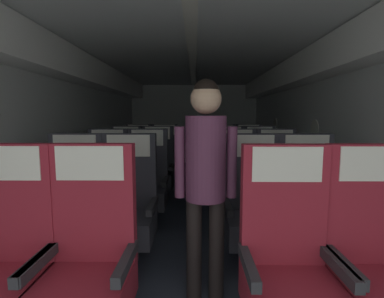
# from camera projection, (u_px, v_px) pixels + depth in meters

# --- Properties ---
(ground) EXTENTS (3.71, 8.26, 0.02)m
(ground) POSITION_uv_depth(u_px,v_px,m) (192.00, 208.00, 4.11)
(ground) COLOR #2D3342
(fuselage_shell) EXTENTS (3.59, 7.91, 2.22)m
(fuselage_shell) POSITION_uv_depth(u_px,v_px,m) (193.00, 97.00, 4.20)
(fuselage_shell) COLOR silver
(fuselage_shell) RESTS_ON ground
(seat_a_left_window) EXTENTS (0.52, 0.50, 1.16)m
(seat_a_left_window) POSITION_uv_depth(u_px,v_px,m) (4.00, 264.00, 1.61)
(seat_a_left_window) COLOR #38383D
(seat_a_left_window) RESTS_ON ground
(seat_a_left_aisle) EXTENTS (0.52, 0.50, 1.16)m
(seat_a_left_aisle) POSITION_uv_depth(u_px,v_px,m) (88.00, 264.00, 1.61)
(seat_a_left_aisle) COLOR #38383D
(seat_a_left_aisle) RESTS_ON ground
(seat_a_right_aisle) EXTENTS (0.52, 0.50, 1.16)m
(seat_a_right_aisle) POSITION_uv_depth(u_px,v_px,m) (377.00, 266.00, 1.59)
(seat_a_right_aisle) COLOR #38383D
(seat_a_right_aisle) RESTS_ON ground
(seat_a_right_window) EXTENTS (0.52, 0.50, 1.16)m
(seat_a_right_window) POSITION_uv_depth(u_px,v_px,m) (288.00, 268.00, 1.57)
(seat_a_right_window) COLOR #38383D
(seat_a_right_window) RESTS_ON ground
(seat_b_left_window) EXTENTS (0.52, 0.50, 1.16)m
(seat_b_left_window) POSITION_uv_depth(u_px,v_px,m) (74.00, 209.00, 2.57)
(seat_b_left_window) COLOR #38383D
(seat_b_left_window) RESTS_ON ground
(seat_b_left_aisle) EXTENTS (0.52, 0.50, 1.16)m
(seat_b_left_aisle) POSITION_uv_depth(u_px,v_px,m) (128.00, 209.00, 2.57)
(seat_b_left_aisle) COLOR #38383D
(seat_b_left_aisle) RESTS_ON ground
(seat_b_right_aisle) EXTENTS (0.52, 0.50, 1.16)m
(seat_b_right_aisle) POSITION_uv_depth(u_px,v_px,m) (308.00, 210.00, 2.54)
(seat_b_right_aisle) COLOR #38383D
(seat_b_right_aisle) RESTS_ON ground
(seat_b_right_window) EXTENTS (0.52, 0.50, 1.16)m
(seat_b_right_window) POSITION_uv_depth(u_px,v_px,m) (253.00, 210.00, 2.55)
(seat_b_right_window) COLOR #38383D
(seat_b_right_window) RESTS_ON ground
(seat_c_left_window) EXTENTS (0.52, 0.50, 1.16)m
(seat_c_left_window) POSITION_uv_depth(u_px,v_px,m) (107.00, 184.00, 3.52)
(seat_c_left_window) COLOR #38383D
(seat_c_left_window) RESTS_ON ground
(seat_c_left_aisle) EXTENTS (0.52, 0.50, 1.16)m
(seat_c_left_aisle) POSITION_uv_depth(u_px,v_px,m) (147.00, 184.00, 3.50)
(seat_c_left_aisle) COLOR #38383D
(seat_c_left_aisle) RESTS_ON ground
(seat_c_right_aisle) EXTENTS (0.52, 0.50, 1.16)m
(seat_c_right_aisle) POSITION_uv_depth(u_px,v_px,m) (277.00, 184.00, 3.51)
(seat_c_right_aisle) COLOR #38383D
(seat_c_right_aisle) RESTS_ON ground
(seat_c_right_window) EXTENTS (0.52, 0.50, 1.16)m
(seat_c_right_window) POSITION_uv_depth(u_px,v_px,m) (237.00, 184.00, 3.52)
(seat_c_right_window) COLOR #38383D
(seat_c_right_window) RESTS_ON ground
(seat_d_left_window) EXTENTS (0.52, 0.50, 1.16)m
(seat_d_left_window) POSITION_uv_depth(u_px,v_px,m) (126.00, 169.00, 4.47)
(seat_d_left_window) COLOR #38383D
(seat_d_left_window) RESTS_ON ground
(seat_d_left_aisle) EXTENTS (0.52, 0.50, 1.16)m
(seat_d_left_aisle) POSITION_uv_depth(u_px,v_px,m) (157.00, 169.00, 4.47)
(seat_d_left_aisle) COLOR #38383D
(seat_d_left_aisle) RESTS_ON ground
(seat_d_right_aisle) EXTENTS (0.52, 0.50, 1.16)m
(seat_d_right_aisle) POSITION_uv_depth(u_px,v_px,m) (260.00, 169.00, 4.45)
(seat_d_right_aisle) COLOR #38383D
(seat_d_right_aisle) RESTS_ON ground
(seat_d_right_window) EXTENTS (0.52, 0.50, 1.16)m
(seat_d_right_window) POSITION_uv_depth(u_px,v_px,m) (229.00, 169.00, 4.47)
(seat_d_right_window) COLOR #38383D
(seat_d_right_window) RESTS_ON ground
(seat_e_left_window) EXTENTS (0.52, 0.50, 1.16)m
(seat_e_left_window) POSITION_uv_depth(u_px,v_px,m) (138.00, 160.00, 5.45)
(seat_e_left_window) COLOR #38383D
(seat_e_left_window) RESTS_ON ground
(seat_e_left_aisle) EXTENTS (0.52, 0.50, 1.16)m
(seat_e_left_aisle) POSITION_uv_depth(u_px,v_px,m) (164.00, 160.00, 5.44)
(seat_e_left_aisle) COLOR #38383D
(seat_e_left_aisle) RESTS_ON ground
(seat_e_right_aisle) EXTENTS (0.52, 0.50, 1.16)m
(seat_e_right_aisle) POSITION_uv_depth(u_px,v_px,m) (249.00, 160.00, 5.41)
(seat_e_right_aisle) COLOR #38383D
(seat_e_right_aisle) RESTS_ON ground
(seat_e_right_window) EXTENTS (0.52, 0.50, 1.16)m
(seat_e_right_window) POSITION_uv_depth(u_px,v_px,m) (222.00, 160.00, 5.42)
(seat_e_right_window) COLOR #38383D
(seat_e_right_window) RESTS_ON ground
(flight_attendant) EXTENTS (0.43, 0.28, 1.57)m
(flight_attendant) POSITION_uv_depth(u_px,v_px,m) (206.00, 168.00, 1.96)
(flight_attendant) COLOR black
(flight_attendant) RESTS_ON ground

